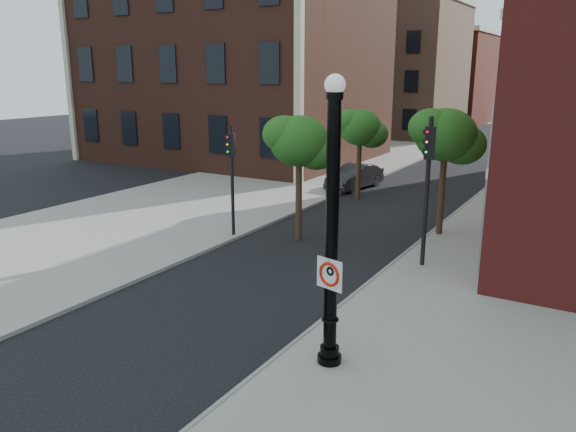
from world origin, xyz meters
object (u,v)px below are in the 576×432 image
Objects in this scene: no_parking_sign at (329,274)px; traffic_signal_left at (231,163)px; parked_car at (355,177)px; lamppost at (332,241)px; traffic_signal_right at (428,168)px.

no_parking_sign is 0.16× the size of traffic_signal_left.
no_parking_sign is 19.06m from parked_car.
no_parking_sign is 0.17× the size of parked_car.
traffic_signal_right is at bearing 91.84° from lamppost.
traffic_signal_left reaches higher than parked_car.
lamppost is 1.27× the size of traffic_signal_right.
traffic_signal_left is at bearing 137.93° from lamppost.
parked_car is (-7.23, 17.40, -2.18)m from lamppost.
lamppost is at bearing -58.40° from parked_car.
no_parking_sign is 10.16m from traffic_signal_left.
traffic_signal_left reaches higher than no_parking_sign.
traffic_signal_left is at bearing -82.02° from parked_car.
no_parking_sign is at bearing -111.81° from traffic_signal_right.
no_parking_sign is at bearing -67.35° from traffic_signal_left.
parked_car is at bearing 64.16° from traffic_signal_left.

